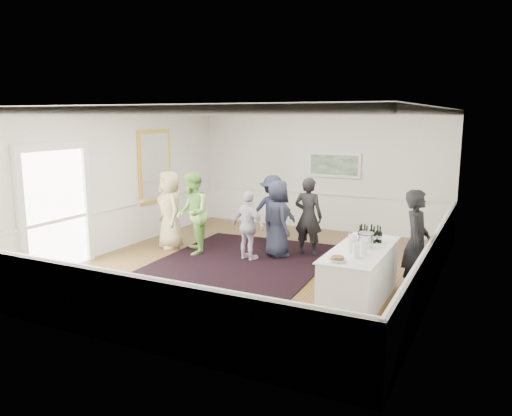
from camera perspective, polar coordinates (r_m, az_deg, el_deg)
The scene contains 23 objects.
floor at distance 10.34m, azimuth -0.20°, elevation -6.74°, with size 8.00×8.00×0.00m, color brown.
ceiling at distance 9.88m, azimuth -0.21°, elevation 11.29°, with size 7.00×8.00×0.02m, color white.
wall_left at distance 11.95m, azimuth -15.40°, elevation 3.09°, with size 0.02×8.00×3.20m, color white.
wall_right at distance 9.00m, azimuth 20.15°, elevation 0.49°, with size 0.02×8.00×3.20m, color white.
wall_back at distance 13.65m, azimuth 7.36°, elevation 4.25°, with size 7.00×0.02×3.20m, color white.
wall_front at distance 6.71m, azimuth -15.71°, elevation -2.49°, with size 7.00×0.02×3.20m, color white.
wainscoting at distance 10.20m, azimuth -0.20°, elevation -4.05°, with size 7.00×8.00×1.00m, color white, non-canonical shape.
mirror at distance 12.89m, azimuth -11.44°, elevation 4.66°, with size 0.05×1.25×1.85m.
doorway at distance 10.61m, azimuth -21.95°, elevation 0.81°, with size 0.10×1.78×2.56m.
landscape_painting at distance 13.46m, azimuth 8.91°, elevation 4.89°, with size 1.44×0.06×0.66m.
area_rug at distance 10.57m, azimuth -1.87°, elevation -6.30°, with size 3.40×4.46×0.02m, color black.
serving_table at distance 8.51m, azimuth 11.81°, elevation -7.52°, with size 0.86×2.26×0.92m.
bartender at distance 8.99m, azimuth 17.84°, elevation -3.80°, with size 0.67×0.44×1.84m, color black.
guest_tan at distance 11.78m, azimuth -9.79°, elevation -0.19°, with size 0.89×0.58×1.82m, color tan.
guest_green at distance 11.22m, azimuth -7.27°, elevation -0.57°, with size 0.90×0.70×1.86m, color #71B548.
guest_lilac at distance 10.65m, azimuth -0.85°, elevation -2.07°, with size 0.87×0.36×1.49m, color #B7ABC0.
guest_dark_a at distance 12.00m, azimuth 1.91°, elevation -0.22°, with size 1.08×0.62×1.67m, color #1D2131.
guest_dark_b at distance 11.07m, azimuth 6.00°, elevation -0.97°, with size 0.64×0.42×1.75m, color black.
guest_navy at distance 10.92m, azimuth 2.49°, elevation -1.23°, with size 0.83×0.54×1.69m, color #1D2131.
wine_bottles at distance 8.83m, azimuth 12.84°, elevation -2.80°, with size 0.41×0.24×0.31m.
juice_pitchers at distance 8.08m, azimuth 11.36°, elevation -4.23°, with size 0.37×0.63×0.24m.
ice_bucket at distance 8.48m, azimuth 12.44°, elevation -3.61°, with size 0.26×0.26×0.24m, color silver.
nut_bowl at distance 7.58m, azimuth 9.32°, elevation -5.80°, with size 0.24×0.24×0.08m.
Camera 1 is at (4.43, -8.83, 3.06)m, focal length 35.00 mm.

